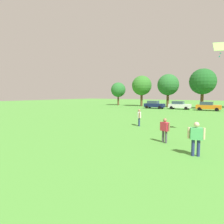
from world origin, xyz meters
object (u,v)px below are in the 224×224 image
parked_car_navy_0 (154,105)px  tree_far_right (203,82)px  kite (221,47)px  parked_car_white_1 (179,105)px  bystander_near_trees (139,116)px  tree_far_left (118,90)px  adult_bystander (165,128)px  tree_right (168,85)px  tree_left (142,86)px  bystander_midfield (196,136)px  parked_car_orange_2 (208,106)px

parked_car_navy_0 → tree_far_right: size_ratio=0.50×
kite → parked_car_white_1: size_ratio=0.27×
bystander_near_trees → parked_car_navy_0: bearing=166.4°
kite → tree_far_left: bearing=131.4°
adult_bystander → parked_car_navy_0: size_ratio=0.37×
adult_bystander → kite: 7.27m
tree_far_right → parked_car_white_1: bearing=-129.8°
kite → tree_right: (-13.08, 30.57, -1.09)m
tree_right → parked_car_navy_0: bearing=-99.7°
parked_car_navy_0 → tree_left: 9.49m
bystander_midfield → parked_car_orange_2: (-3.01, 30.46, -0.18)m
tree_right → tree_far_right: 7.84m
tree_right → kite: bearing=-66.8°
bystander_near_trees → parked_car_white_1: parked_car_white_1 is taller
bystander_near_trees → parked_car_navy_0: (-7.26, 23.16, -0.13)m
tree_left → tree_far_right: 14.63m
adult_bystander → tree_left: size_ratio=0.20×
bystander_midfield → tree_left: bearing=-78.6°
adult_bystander → bystander_near_trees: size_ratio=0.96×
kite → tree_far_left: size_ratio=0.18×
kite → bystander_near_trees: bearing=170.1°
adult_bystander → kite: size_ratio=1.37×
parked_car_white_1 → bystander_midfield: bearing=-74.7°
parked_car_orange_2 → tree_far_left: (-23.94, 6.35, 3.50)m
tree_far_left → tree_right: bearing=-2.1°
parked_car_navy_0 → tree_far_right: (8.83, 5.18, 4.95)m
adult_bystander → tree_left: tree_left is taller
tree_far_left → tree_right: (14.37, -0.52, 1.01)m
bystander_midfield → tree_far_right: bearing=-99.1°
parked_car_navy_0 → parked_car_white_1: 5.23m
bystander_midfield → tree_left: 41.24m
parked_car_white_1 → tree_far_right: bearing=50.2°
adult_bystander → tree_far_right: 33.92m
tree_left → tree_far_right: (14.59, -0.88, 0.46)m
kite → parked_car_navy_0: bearing=120.1°
parked_car_navy_0 → adult_bystander: bearing=-67.9°
kite → tree_left: tree_left is taller
parked_car_white_1 → tree_left: bearing=154.3°
tree_far_right → parked_car_navy_0: bearing=-149.6°
tree_left → parked_car_orange_2: bearing=-19.1°
bystander_near_trees → parked_car_navy_0: size_ratio=0.39×
parked_car_white_1 → parked_car_orange_2: size_ratio=1.00×
tree_far_right → kite: bearing=-79.8°
bystander_midfield → tree_far_left: tree_far_left is taller
adult_bystander → tree_right: tree_right is taller
parked_car_orange_2 → tree_far_left: 25.01m
bystander_midfield → parked_car_navy_0: size_ratio=0.41×
parked_car_orange_2 → adult_bystander: bearing=-88.3°
bystander_near_trees → bystander_midfield: size_ratio=0.95×
bystander_near_trees → tree_far_left: bearing=-176.5°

